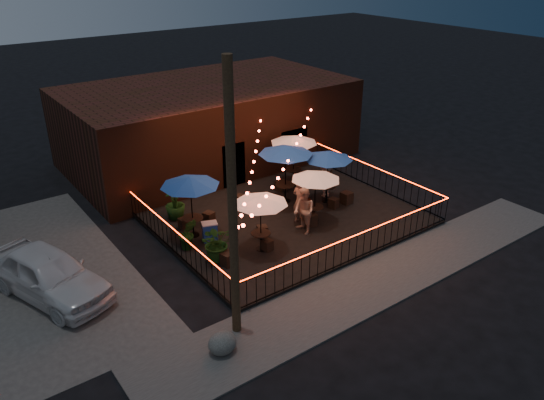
{
  "coord_description": "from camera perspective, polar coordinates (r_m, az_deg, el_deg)",
  "views": [
    {
      "loc": [
        -11.86,
        -13.22,
        10.23
      ],
      "look_at": [
        -1.12,
        1.52,
        1.46
      ],
      "focal_mm": 35.0,
      "sensor_mm": 36.0,
      "label": 1
    }
  ],
  "objects": [
    {
      "name": "cafe_table_2",
      "position": [
        20.7,
        4.73,
        2.53
      ],
      "size": [
        2.51,
        2.51,
        2.16
      ],
      "rotation": [
        0.0,
        0.0,
        -0.34
      ],
      "color": "black",
      "rests_on": "patio"
    },
    {
      "name": "cafe_table_1",
      "position": [
        19.71,
        -8.82,
        1.92
      ],
      "size": [
        2.79,
        2.79,
        2.45
      ],
      "rotation": [
        0.0,
        0.0,
        -0.31
      ],
      "color": "black",
      "rests_on": "patio"
    },
    {
      "name": "bistro_chair_6",
      "position": [
        22.81,
        -3.48,
        0.02
      ],
      "size": [
        0.43,
        0.43,
        0.44
      ],
      "primitive_type": "cube",
      "rotation": [
        0.0,
        0.0,
        0.19
      ],
      "color": "black",
      "rests_on": "patio"
    },
    {
      "name": "bistro_chair_7",
      "position": [
        24.08,
        0.99,
        1.57
      ],
      "size": [
        0.52,
        0.52,
        0.48
      ],
      "primitive_type": "cube",
      "rotation": [
        0.0,
        0.0,
        3.46
      ],
      "color": "black",
      "rests_on": "patio"
    },
    {
      "name": "cooler",
      "position": [
        20.08,
        -6.7,
        -3.38
      ],
      "size": [
        0.68,
        0.58,
        0.75
      ],
      "rotation": [
        0.0,
        0.0,
        -0.34
      ],
      "color": "#1E409E",
      "rests_on": "patio"
    },
    {
      "name": "bistro_chair_8",
      "position": [
        22.65,
        6.63,
        -0.33
      ],
      "size": [
        0.44,
        0.44,
        0.42
      ],
      "primitive_type": "cube",
      "rotation": [
        0.0,
        0.0,
        0.25
      ],
      "color": "black",
      "rests_on": "patio"
    },
    {
      "name": "bistro_chair_2",
      "position": [
        21.22,
        -9.51,
        -2.45
      ],
      "size": [
        0.37,
        0.37,
        0.4
      ],
      "primitive_type": "cube",
      "rotation": [
        0.0,
        0.0,
        0.11
      ],
      "color": "black",
      "rests_on": "patio"
    },
    {
      "name": "utility_pole",
      "position": [
        13.91,
        -4.26,
        -1.02
      ],
      "size": [
        0.26,
        0.26,
        8.0
      ],
      "primitive_type": "cylinder",
      "color": "#321E14",
      "rests_on": "ground"
    },
    {
      "name": "potted_shrub_c",
      "position": [
        21.77,
        -10.41,
        -0.24
      ],
      "size": [
        0.98,
        0.98,
        1.43
      ],
      "primitive_type": "imported",
      "rotation": [
        0.0,
        0.0,
        -0.26
      ],
      "color": "#1D3C12",
      "rests_on": "patio"
    },
    {
      "name": "car_white",
      "position": [
        18.44,
        -22.88,
        -7.35
      ],
      "size": [
        3.38,
        5.07,
        1.6
      ],
      "primitive_type": "imported",
      "rotation": [
        0.0,
        0.0,
        0.35
      ],
      "color": "white",
      "rests_on": "ground"
    },
    {
      "name": "bistro_chair_0",
      "position": [
        18.61,
        -4.79,
        -6.34
      ],
      "size": [
        0.47,
        0.47,
        0.48
      ],
      "primitive_type": "cube",
      "rotation": [
        0.0,
        0.0,
        0.18
      ],
      "color": "black",
      "rests_on": "patio"
    },
    {
      "name": "patron_b",
      "position": [
        20.27,
        3.45,
        -1.18
      ],
      "size": [
        0.82,
        0.99,
        1.87
      ],
      "primitive_type": "imported",
      "rotation": [
        0.0,
        0.0,
        -1.7
      ],
      "color": "tan",
      "rests_on": "patio"
    },
    {
      "name": "sidewalk",
      "position": [
        18.55,
        11.67,
        -8.3
      ],
      "size": [
        18.0,
        2.5,
        0.05
      ],
      "primitive_type": "cube",
      "color": "#3F3D3A",
      "rests_on": "ground"
    },
    {
      "name": "bistro_chair_5",
      "position": [
        21.12,
        4.16,
        -2.11
      ],
      "size": [
        0.54,
        0.54,
        0.52
      ],
      "primitive_type": "cube",
      "rotation": [
        0.0,
        0.0,
        2.87
      ],
      "color": "black",
      "rests_on": "patio"
    },
    {
      "name": "bistro_chair_4",
      "position": [
        20.3,
        -1.05,
        -3.38
      ],
      "size": [
        0.48,
        0.48,
        0.44
      ],
      "primitive_type": "cube",
      "rotation": [
        0.0,
        0.0,
        -0.37
      ],
      "color": "black",
      "rests_on": "patio"
    },
    {
      "name": "fence_left",
      "position": [
        19.24,
        -10.27,
        -4.59
      ],
      "size": [
        0.04,
        8.0,
        1.04
      ],
      "rotation": [
        0.0,
        0.0,
        1.57
      ],
      "color": "black",
      "rests_on": "patio"
    },
    {
      "name": "fence_right",
      "position": [
        24.65,
        10.91,
        2.36
      ],
      "size": [
        0.04,
        8.0,
        1.04
      ],
      "rotation": [
        0.0,
        0.0,
        1.57
      ],
      "color": "black",
      "rests_on": "patio"
    },
    {
      "name": "festoon_lights",
      "position": [
        20.0,
        -0.05,
        3.0
      ],
      "size": [
        10.02,
        8.72,
        1.32
      ],
      "color": "#FF3B24",
      "rests_on": "ground"
    },
    {
      "name": "patron_c",
      "position": [
        23.44,
        5.8,
        2.16
      ],
      "size": [
        1.1,
        0.78,
        1.55
      ],
      "primitive_type": "imported",
      "rotation": [
        0.0,
        0.0,
        2.91
      ],
      "color": "tan",
      "rests_on": "patio"
    },
    {
      "name": "patron_a",
      "position": [
        21.01,
        3.02,
        -0.14
      ],
      "size": [
        0.56,
        0.75,
        1.88
      ],
      "primitive_type": "imported",
      "rotation": [
        0.0,
        0.0,
        1.75
      ],
      "color": "beige",
      "rests_on": "patio"
    },
    {
      "name": "ground",
      "position": [
        20.5,
        5.05,
        -4.37
      ],
      "size": [
        110.0,
        110.0,
        0.0
      ],
      "primitive_type": "plane",
      "color": "black",
      "rests_on": "ground"
    },
    {
      "name": "bistro_chair_10",
      "position": [
        25.06,
        3.28,
        2.47
      ],
      "size": [
        0.37,
        0.37,
        0.44
      ],
      "primitive_type": "cube",
      "rotation": [
        0.0,
        0.0,
        -0.01
      ],
      "color": "black",
      "rests_on": "patio"
    },
    {
      "name": "fence_front",
      "position": [
        18.92,
        9.08,
        -5.04
      ],
      "size": [
        10.0,
        0.04,
        1.04
      ],
      "color": "black",
      "rests_on": "patio"
    },
    {
      "name": "potted_shrub_b",
      "position": [
        19.56,
        -9.02,
        -3.59
      ],
      "size": [
        0.84,
        0.76,
        1.24
      ],
      "primitive_type": "imported",
      "rotation": [
        0.0,
        0.0,
        -0.37
      ],
      "color": "#0C360A",
      "rests_on": "patio"
    },
    {
      "name": "patio",
      "position": [
        21.81,
        1.63,
        -2.08
      ],
      "size": [
        10.0,
        8.0,
        0.15
      ],
      "primitive_type": "cube",
      "color": "black",
      "rests_on": "ground"
    },
    {
      "name": "bistro_chair_9",
      "position": [
        23.09,
        8.01,
        0.23
      ],
      "size": [
        0.46,
        0.46,
        0.51
      ],
      "primitive_type": "cube",
      "rotation": [
        0.0,
        0.0,
        3.21
      ],
      "color": "black",
      "rests_on": "patio"
    },
    {
      "name": "cafe_table_0",
      "position": [
        18.64,
        -1.24,
        -0.03
      ],
      "size": [
        2.11,
        2.11,
        2.19
      ],
      "rotation": [
        0.0,
        0.0,
        -0.06
      ],
      "color": "black",
      "rests_on": "patio"
    },
    {
      "name": "cafe_table_4",
      "position": [
        22.46,
        6.08,
        4.7
      ],
      "size": [
        2.1,
        2.1,
        2.29
      ],
      "rotation": [
        0.0,
        0.0,
        -0.01
      ],
      "color": "black",
      "rests_on": "patio"
    },
    {
      "name": "cafe_table_3",
      "position": [
        22.25,
        1.49,
        5.33
      ],
      "size": [
        2.8,
        2.8,
        2.57
      ],
      "rotation": [
        0.0,
        0.0,
        0.23
      ],
      "color": "black",
      "rests_on": "patio"
    },
    {
      "name": "boulder",
      "position": [
        15.2,
        -5.36,
        -15.09
      ],
      "size": [
        0.95,
        0.84,
        0.67
      ],
      "primitive_type": "ellipsoid",
      "rotation": [
        0.0,
        0.0,
        0.13
      ],
      "color": "#40403B",
      "rests_on": "ground"
    },
    {
      "name": "potted_shrub_a",
      "position": [
        18.74,
        -5.89,
        -4.56
      ],
      "size": [
        1.45,
        1.33,
        1.36
      ],
      "primitive_type": "imported",
      "rotation": [
        0.0,
        0.0,
        -0.25
      ],
      "color": "#103612",
      "rests_on": "patio"
    },
    {
      "name": "bistro_chair_1",
      "position": [
        19.42,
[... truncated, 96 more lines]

